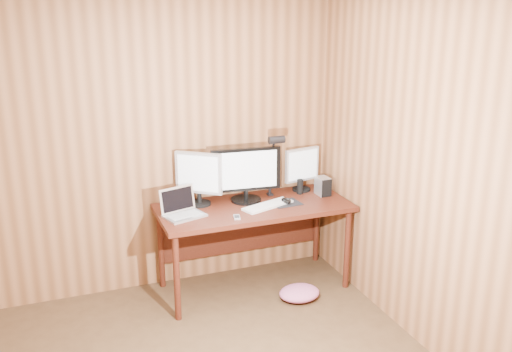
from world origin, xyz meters
TOP-DOWN VIEW (x-y plane):
  - room_shell at (0.00, 0.00)m, footprint 4.00×4.00m
  - desk at (0.93, 1.70)m, footprint 1.60×0.70m
  - monitor_center at (0.91, 1.76)m, footprint 0.59×0.26m
  - monitor_left at (0.51, 1.81)m, footprint 0.34×0.27m
  - monitor_right at (1.47, 1.84)m, footprint 0.34×0.16m
  - laptop at (0.31, 1.62)m, footprint 0.36×0.31m
  - keyboard at (1.03, 1.56)m, footprint 0.48×0.28m
  - mousepad at (1.20, 1.58)m, footprint 0.25×0.21m
  - mouse at (1.20, 1.58)m, footprint 0.09×0.13m
  - hard_drive at (1.59, 1.67)m, footprint 0.10×0.15m
  - phone at (0.70, 1.41)m, footprint 0.07×0.10m
  - speaker at (1.41, 1.76)m, footprint 0.05×0.05m
  - desk_lamp at (1.15, 1.75)m, footprint 0.14×0.20m
  - fabric_pile at (1.20, 1.29)m, footprint 0.38×0.33m

SIDE VIEW (x-z plane):
  - fabric_pile at x=1.20m, z-range 0.00..0.11m
  - desk at x=0.93m, z-range 0.25..1.00m
  - mousepad at x=1.20m, z-range 0.75..0.75m
  - phone at x=0.70m, z-range 0.75..0.76m
  - keyboard at x=1.03m, z-range 0.75..0.77m
  - mouse at x=1.20m, z-range 0.75..0.79m
  - laptop at x=0.31m, z-range 0.70..0.91m
  - speaker at x=1.41m, z-range 0.75..0.88m
  - hard_drive at x=1.59m, z-range 0.75..0.91m
  - monitor_right at x=1.47m, z-range 0.76..1.15m
  - monitor_center at x=0.91m, z-range 0.76..1.22m
  - monitor_left at x=0.51m, z-range 0.77..1.22m
  - desk_lamp at x=1.15m, z-range 0.82..1.42m
  - room_shell at x=0.00m, z-range -0.75..3.25m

